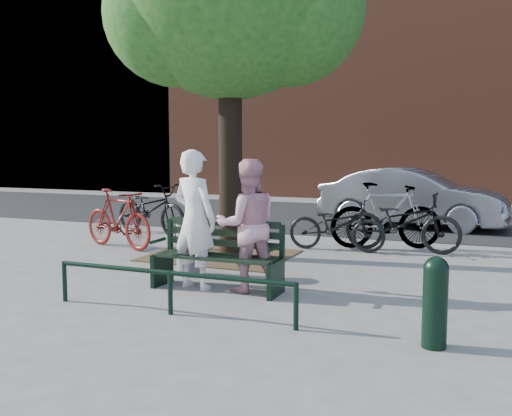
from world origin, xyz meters
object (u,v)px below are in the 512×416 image
at_px(park_bench, 219,254).
at_px(person_left, 195,220).
at_px(litter_bin, 189,247).
at_px(bollard, 435,299).
at_px(person_right, 248,225).
at_px(parked_car, 413,198).
at_px(bicycle_c, 336,225).

distance_m(park_bench, person_left, 0.56).
bearing_deg(litter_bin, park_bench, -37.25).
bearing_deg(bollard, person_right, 151.56).
distance_m(bollard, litter_bin, 4.12).
xyz_separation_m(park_bench, person_left, (-0.32, -0.08, 0.46)).
height_order(park_bench, parked_car, parked_car).
xyz_separation_m(person_right, bollard, (2.49, -1.35, -0.40)).
relative_size(litter_bin, bicycle_c, 0.47).
distance_m(person_left, bicycle_c, 3.67).
xyz_separation_m(bollard, litter_bin, (-3.66, 1.88, -0.04)).
height_order(person_left, person_right, person_left).
bearing_deg(bollard, park_bench, 156.03).
height_order(bollard, bicycle_c, bicycle_c).
xyz_separation_m(person_right, litter_bin, (-1.17, 0.53, -0.45)).
xyz_separation_m(person_left, bollard, (3.20, -1.20, -0.46)).
bearing_deg(bicycle_c, bollard, -156.16).
height_order(person_right, bicycle_c, person_right).
relative_size(park_bench, bicycle_c, 0.97).
height_order(person_right, litter_bin, person_right).
relative_size(person_left, bicycle_c, 1.04).
relative_size(person_right, litter_bin, 2.08).
relative_size(person_right, bollard, 1.99).
bearing_deg(bollard, litter_bin, 152.86).
relative_size(person_left, person_right, 1.07).
relative_size(park_bench, litter_bin, 2.07).
relative_size(bollard, litter_bin, 1.04).
relative_size(person_right, bicycle_c, 0.97).
xyz_separation_m(person_right, bicycle_c, (0.37, 3.33, -0.40)).
bearing_deg(parked_car, person_right, 174.94).
bearing_deg(person_right, bicycle_c, -130.17).
xyz_separation_m(person_left, person_right, (0.70, 0.15, -0.06)).
relative_size(person_left, bollard, 2.13).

